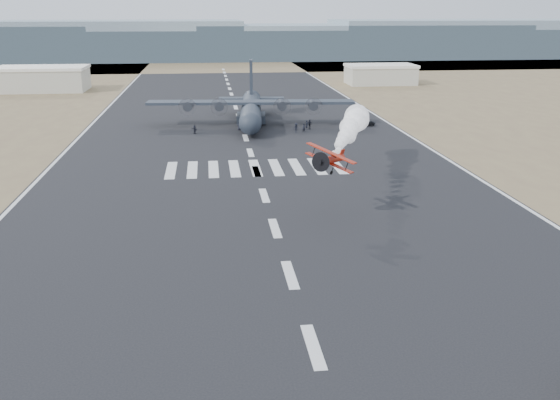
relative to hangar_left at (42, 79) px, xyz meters
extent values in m
plane|color=black|center=(52.00, -145.00, -3.41)|extent=(500.00, 500.00, 0.00)
cube|color=brown|center=(52.00, 85.00, -3.41)|extent=(500.00, 80.00, 0.00)
cube|color=slate|center=(-13.00, 115.00, 5.09)|extent=(150.00, 50.00, 17.00)
cube|color=slate|center=(52.00, 115.00, 3.09)|extent=(150.00, 50.00, 13.00)
cube|color=slate|center=(117.00, 115.00, 4.09)|extent=(150.00, 50.00, 15.00)
cube|color=slate|center=(182.00, 115.00, 5.09)|extent=(150.00, 50.00, 17.00)
cube|color=#A5A292|center=(0.00, 0.00, -0.41)|extent=(24.00, 14.00, 6.00)
cube|color=white|center=(0.00, 0.00, 2.89)|extent=(24.50, 14.50, 0.80)
cube|color=#A5A292|center=(98.00, 5.00, -0.81)|extent=(20.00, 12.00, 5.20)
cube|color=white|center=(98.00, 5.00, 2.09)|extent=(20.50, 12.50, 0.80)
cylinder|color=#B41D0C|center=(58.54, -117.68, 3.01)|extent=(2.37, 4.77, 0.86)
sphere|color=black|center=(58.61, -117.50, 3.34)|extent=(0.67, 0.67, 0.67)
cylinder|color=black|center=(57.79, -119.83, 3.01)|extent=(1.09, 0.85, 0.95)
cylinder|color=black|center=(57.68, -120.14, 3.01)|extent=(1.98, 0.71, 2.09)
cube|color=#B41D0C|center=(58.42, -118.03, 2.68)|extent=(5.50, 2.70, 1.71)
cube|color=#B41D0C|center=(58.32, -118.30, 3.82)|extent=(5.67, 2.76, 1.77)
cube|color=#B41D0C|center=(59.26, -115.61, 3.49)|extent=(0.37, 0.84, 0.95)
cube|color=#B41D0C|center=(59.26, -115.61, 3.01)|extent=(2.01, 1.25, 0.08)
cylinder|color=black|center=(57.58, -118.14, 1.87)|extent=(0.25, 0.43, 0.42)
cylinder|color=black|center=(59.01, -118.64, 1.87)|extent=(0.25, 0.43, 0.42)
sphere|color=white|center=(59.32, -115.43, 3.01)|extent=(0.67, 0.67, 0.67)
sphere|color=white|center=(60.07, -113.28, 3.04)|extent=(0.94, 0.94, 0.94)
sphere|color=white|center=(60.83, -111.12, 3.07)|extent=(1.22, 1.22, 1.22)
sphere|color=white|center=(61.58, -108.97, 3.10)|extent=(1.50, 1.50, 1.50)
sphere|color=white|center=(62.33, -106.81, 3.12)|extent=(1.77, 1.77, 1.77)
sphere|color=white|center=(63.08, -104.66, 3.15)|extent=(2.05, 2.05, 2.05)
sphere|color=white|center=(63.83, -102.50, 3.18)|extent=(2.32, 2.32, 2.32)
sphere|color=white|center=(64.58, -100.35, 3.21)|extent=(2.60, 2.60, 2.60)
sphere|color=white|center=(65.33, -98.19, 3.24)|extent=(2.88, 2.88, 2.88)
sphere|color=white|center=(66.08, -96.04, 3.27)|extent=(3.15, 3.15, 3.15)
sphere|color=white|center=(66.83, -93.89, 3.30)|extent=(3.43, 3.43, 3.43)
sphere|color=white|center=(67.58, -91.73, 3.32)|extent=(3.71, 3.71, 3.71)
cylinder|color=#1E242E|center=(53.97, -59.50, -0.79)|extent=(6.30, 28.38, 4.02)
sphere|color=#1E242E|center=(52.83, -73.52, -0.79)|extent=(4.02, 4.02, 4.02)
cone|color=#1E242E|center=(55.11, -45.47, -0.79)|extent=(4.50, 6.34, 4.02)
cube|color=#1E242E|center=(53.89, -60.50, 1.12)|extent=(40.42, 7.48, 0.50)
cylinder|color=#1E242E|center=(41.83, -60.02, 0.61)|extent=(2.11, 3.95, 1.81)
cylinder|color=#3F3F44|center=(41.66, -62.02, 0.61)|extent=(3.41, 0.33, 3.42)
cylinder|color=#1E242E|center=(47.84, -60.51, 0.61)|extent=(2.11, 3.95, 1.81)
cylinder|color=#3F3F44|center=(47.67, -62.51, 0.61)|extent=(3.41, 0.33, 3.42)
cylinder|color=#1E242E|center=(59.86, -61.49, 0.61)|extent=(2.11, 3.95, 1.81)
cylinder|color=#3F3F44|center=(59.70, -63.49, 0.61)|extent=(3.41, 0.33, 3.42)
cylinder|color=#1E242E|center=(65.87, -61.98, 0.61)|extent=(2.11, 3.95, 1.81)
cylinder|color=#3F3F44|center=(65.71, -63.98, 0.61)|extent=(3.41, 0.33, 3.42)
cube|color=#1E242E|center=(54.95, -47.48, 4.23)|extent=(0.97, 4.56, 8.04)
cube|color=#1E242E|center=(54.99, -46.97, 0.01)|extent=(14.27, 4.15, 0.35)
cube|color=#1E242E|center=(51.85, -58.32, -2.30)|extent=(1.69, 6.11, 1.61)
cylinder|color=black|center=(51.85, -58.32, -2.85)|extent=(0.59, 1.14, 1.11)
cube|color=#1E242E|center=(56.26, -58.68, -2.30)|extent=(1.69, 6.11, 1.61)
cylinder|color=black|center=(56.26, -58.68, -2.85)|extent=(0.59, 1.14, 1.11)
cylinder|color=black|center=(53.07, -70.52, -2.96)|extent=(0.47, 0.93, 0.90)
imported|color=black|center=(75.40, -63.61, -2.67)|extent=(5.47, 2.83, 1.47)
imported|color=black|center=(63.09, -69.05, -2.60)|extent=(0.68, 0.60, 1.62)
imported|color=black|center=(51.96, -67.13, -2.53)|extent=(0.97, 0.75, 1.76)
imported|color=black|center=(61.63, -69.07, -2.52)|extent=(1.23, 0.75, 1.77)
imported|color=black|center=(64.65, -65.95, -2.49)|extent=(1.20, 1.02, 1.83)
imported|color=black|center=(51.27, -65.37, -2.59)|extent=(0.88, 0.94, 1.64)
imported|color=black|center=(42.97, -68.14, -2.62)|extent=(1.37, 1.37, 1.58)
imported|color=black|center=(64.02, -66.51, -2.51)|extent=(0.83, 0.84, 1.79)
imported|color=black|center=(52.67, -65.46, -2.53)|extent=(0.55, 0.87, 1.75)
camera|label=1|loc=(45.40, -181.96, 18.50)|focal=40.00mm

